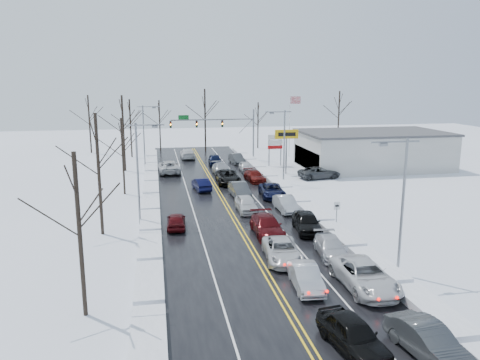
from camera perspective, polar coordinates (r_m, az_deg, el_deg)
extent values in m
plane|color=silver|center=(46.76, -1.46, -3.45)|extent=(160.00, 160.00, 0.00)
cube|color=black|center=(48.67, -1.83, -2.83)|extent=(14.00, 84.00, 0.01)
cube|color=white|center=(48.18, -10.82, -3.20)|extent=(1.77, 72.00, 0.54)
cube|color=white|center=(50.32, 6.77, -2.41)|extent=(1.77, 72.00, 0.54)
cylinder|color=slate|center=(74.63, 1.65, 5.53)|extent=(0.24, 0.24, 8.00)
cylinder|color=slate|center=(73.31, -3.35, 7.36)|extent=(13.00, 0.18, 0.18)
cylinder|color=slate|center=(74.24, 0.75, 6.59)|extent=(2.33, 0.10, 2.33)
cube|color=#0C591E|center=(72.87, -6.90, 7.59)|extent=(1.60, 0.08, 0.70)
cube|color=black|center=(73.56, -2.18, 6.88)|extent=(0.32, 0.25, 1.05)
sphere|color=#3F0705|center=(73.38, -2.16, 7.11)|extent=(0.20, 0.20, 0.20)
sphere|color=orange|center=(73.41, -2.16, 6.87)|extent=(0.22, 0.22, 0.22)
sphere|color=black|center=(73.43, -2.16, 6.64)|extent=(0.20, 0.20, 0.20)
cube|color=black|center=(73.11, -5.30, 6.81)|extent=(0.32, 0.25, 1.05)
sphere|color=#3F0705|center=(72.92, -5.30, 7.03)|extent=(0.20, 0.20, 0.20)
sphere|color=orange|center=(72.95, -5.29, 6.80)|extent=(0.22, 0.22, 0.22)
sphere|color=black|center=(72.97, -5.29, 6.56)|extent=(0.20, 0.20, 0.20)
cube|color=black|center=(72.86, -8.46, 6.71)|extent=(0.32, 0.25, 1.05)
sphere|color=#3F0705|center=(72.68, -8.46, 6.94)|extent=(0.20, 0.20, 0.20)
sphere|color=orange|center=(72.70, -8.46, 6.70)|extent=(0.22, 0.22, 0.22)
sphere|color=black|center=(72.73, -8.45, 6.47)|extent=(0.20, 0.20, 0.20)
cylinder|color=slate|center=(63.72, 5.65, 3.26)|extent=(0.20, 0.20, 5.60)
cube|color=#E1A90B|center=(63.37, 5.70, 5.58)|extent=(3.20, 0.30, 1.20)
cube|color=black|center=(63.21, 5.74, 5.56)|extent=(2.40, 0.04, 0.50)
cylinder|color=slate|center=(69.34, 3.56, 3.34)|extent=(0.16, 0.16, 4.00)
cylinder|color=slate|center=(69.79, 5.00, 3.38)|extent=(0.16, 0.16, 4.00)
cube|color=white|center=(69.25, 4.31, 5.24)|extent=(2.20, 0.22, 0.70)
cube|color=white|center=(69.35, 4.30, 4.59)|extent=(2.20, 0.22, 0.70)
cube|color=#A90D0F|center=(69.44, 4.29, 4.01)|extent=(2.20, 0.22, 0.50)
cylinder|color=slate|center=(41.14, 11.69, -4.30)|extent=(0.08, 0.08, 2.20)
cube|color=white|center=(40.90, 11.74, -3.09)|extent=(0.55, 0.05, 0.70)
cube|color=black|center=(40.87, 11.76, -3.11)|extent=(0.35, 0.02, 0.15)
cylinder|color=silver|center=(78.04, 6.05, 6.50)|extent=(0.14, 0.14, 10.00)
cube|color=beige|center=(70.46, 15.83, 3.46)|extent=(20.00, 12.00, 5.00)
cube|color=#262628|center=(66.84, 8.09, 2.57)|extent=(0.10, 11.00, 2.80)
cube|color=#3F3F42|center=(70.13, 15.95, 5.60)|extent=(20.40, 12.40, 0.30)
cylinder|color=slate|center=(31.71, 19.18, -3.28)|extent=(0.18, 0.18, 9.00)
cylinder|color=slate|center=(30.51, 18.43, 4.43)|extent=(3.20, 0.12, 0.12)
cube|color=slate|center=(30.15, 17.07, 4.15)|extent=(0.50, 0.25, 0.18)
cylinder|color=slate|center=(57.22, 5.40, 3.98)|extent=(0.18, 0.18, 9.00)
cylinder|color=slate|center=(56.56, 4.70, 8.28)|extent=(3.20, 0.12, 0.12)
cube|color=slate|center=(56.37, 3.90, 8.12)|extent=(0.50, 0.25, 0.18)
cylinder|color=slate|center=(41.34, -12.34, 0.60)|extent=(0.18, 0.18, 9.00)
cylinder|color=slate|center=(40.70, -11.48, 6.59)|extent=(3.20, 0.12, 0.12)
cube|color=slate|center=(40.70, -10.34, 6.42)|extent=(0.50, 0.25, 0.18)
cylinder|color=slate|center=(69.00, -11.64, 5.17)|extent=(0.18, 0.18, 9.00)
cylinder|color=slate|center=(68.62, -11.12, 8.76)|extent=(3.20, 0.12, 0.12)
cube|color=slate|center=(68.63, -10.44, 8.66)|extent=(0.50, 0.25, 0.18)
cylinder|color=#2D231C|center=(26.13, -18.94, -6.52)|extent=(0.24, 0.24, 9.00)
cylinder|color=#2D231C|center=(39.52, -16.81, 0.58)|extent=(0.27, 0.27, 10.00)
cylinder|color=#2D231C|center=(53.29, -14.09, 2.79)|extent=(0.23, 0.23, 8.50)
cylinder|color=#2D231C|center=(67.05, -14.01, 5.51)|extent=(0.28, 0.28, 10.50)
cylinder|color=#2D231C|center=(79.00, -13.19, 6.14)|extent=(0.25, 0.25, 9.50)
cylinder|color=#2D231C|center=(85.57, -17.86, 6.48)|extent=(0.27, 0.27, 10.00)
cylinder|color=#2D231C|center=(85.90, -9.75, 6.57)|extent=(0.24, 0.24, 9.00)
cylinder|color=#2D231C|center=(84.28, -4.27, 7.29)|extent=(0.29, 0.29, 11.00)
cylinder|color=#2D231C|center=(87.49, 2.20, 6.67)|extent=(0.23, 0.23, 8.50)
cylinder|color=#2D231C|center=(92.65, 11.93, 7.34)|extent=(0.28, 0.28, 10.50)
imported|color=black|center=(24.21, 13.52, -19.48)|extent=(2.52, 4.92, 1.60)
imported|color=#ABAEB4|center=(29.85, 7.96, -12.87)|extent=(1.84, 4.44, 1.43)
imported|color=silver|center=(33.87, 5.14, -9.69)|extent=(2.92, 5.43, 1.45)
imported|color=#45090C|center=(38.91, 3.30, -6.72)|extent=(2.30, 5.49, 1.58)
imported|color=silver|center=(45.57, 0.79, -3.87)|extent=(1.85, 4.54, 1.54)
imported|color=#3E4043|center=(51.20, -0.06, -2.07)|extent=(1.93, 4.92, 1.60)
imported|color=black|center=(57.89, -1.48, -0.41)|extent=(2.93, 5.99, 1.64)
imported|color=#96999D|center=(63.00, -2.26, 0.62)|extent=(2.36, 5.45, 1.56)
imported|color=black|center=(70.29, -3.06, 1.82)|extent=(2.16, 4.82, 1.61)
imported|color=#383B3D|center=(24.73, 21.82, -19.34)|extent=(2.26, 4.90, 1.56)
imported|color=silver|center=(30.50, 14.88, -12.62)|extent=(2.77, 5.93, 1.64)
imported|color=#AFB1B7|center=(35.15, 10.95, -9.04)|extent=(2.48, 4.87, 1.35)
imported|color=black|center=(40.11, 8.13, -6.25)|extent=(2.52, 5.11, 1.68)
imported|color=#A4A7AC|center=(45.92, 5.60, -3.80)|extent=(1.65, 4.52, 1.48)
imported|color=black|center=(51.25, 3.91, -2.09)|extent=(2.81, 5.41, 1.46)
imported|color=#510D0A|center=(59.00, 1.78, -0.17)|extent=(2.38, 4.92, 1.38)
imported|color=silver|center=(65.49, 0.65, 1.07)|extent=(1.68, 3.95, 1.33)
imported|color=#3D3F41|center=(71.55, -0.41, 2.02)|extent=(2.06, 4.72, 1.51)
imported|color=black|center=(54.48, -4.71, -1.24)|extent=(2.09, 4.54, 1.44)
imported|color=silver|center=(65.10, -8.60, 0.87)|extent=(3.02, 6.26, 1.72)
imported|color=silver|center=(76.81, -6.40, 2.64)|extent=(2.31, 5.62, 1.63)
imported|color=#44090C|center=(41.00, -7.75, -5.82)|extent=(1.80, 4.04, 1.35)
imported|color=#3C3E40|center=(61.63, 9.63, 0.20)|extent=(5.77, 3.16, 1.53)
imported|color=#45474B|center=(65.91, 11.10, 0.91)|extent=(2.32, 4.96, 1.40)
imported|color=black|center=(72.20, 7.53, 2.00)|extent=(1.87, 4.06, 1.35)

